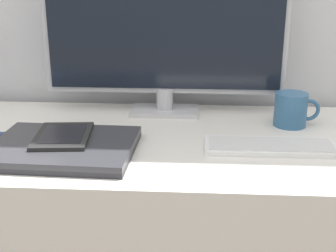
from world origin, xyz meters
name	(u,v)px	position (x,y,z in m)	size (l,w,h in m)	color
monitor	(164,20)	(0.05, 0.44, 0.99)	(0.66, 0.11, 0.49)	#B7B7BC
keyboard	(270,146)	(0.31, 0.17, 0.73)	(0.30, 0.10, 0.01)	silver
laptop	(63,148)	(-0.15, 0.12, 0.74)	(0.32, 0.26, 0.03)	#232328
ereader	(63,136)	(-0.16, 0.15, 0.76)	(0.14, 0.18, 0.01)	black
coffee_mug	(292,110)	(0.39, 0.34, 0.77)	(0.12, 0.08, 0.09)	#336089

